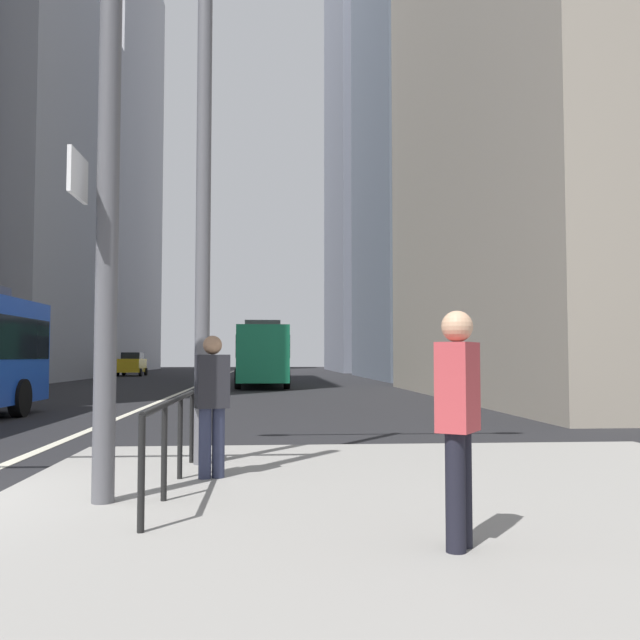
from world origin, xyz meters
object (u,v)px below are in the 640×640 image
street_lamp_post (205,88)px  pedestrian_walking (458,415)px  pedestrian_waiting (212,399)px  city_bus_red_receding (262,352)px  car_receding_near (251,366)px  car_oncoming_mid (132,364)px

street_lamp_post → pedestrian_walking: size_ratio=4.49×
pedestrian_waiting → pedestrian_walking: bearing=-56.4°
city_bus_red_receding → street_lamp_post: (-0.54, -27.73, 3.45)m
car_receding_near → street_lamp_post: size_ratio=0.51×
pedestrian_waiting → pedestrian_walking: (2.09, -3.14, 0.06)m
pedestrian_waiting → street_lamp_post: bearing=101.9°
car_receding_near → street_lamp_post: bearing=-89.6°
car_oncoming_mid → pedestrian_walking: bearing=-76.4°
car_receding_near → street_lamp_post: street_lamp_post is taller
pedestrian_waiting → car_oncoming_mid: bearing=102.1°
city_bus_red_receding → pedestrian_walking: city_bus_red_receding is taller
pedestrian_walking → car_oncoming_mid: bearing=103.6°
city_bus_red_receding → street_lamp_post: 27.95m
car_receding_near → pedestrian_waiting: car_receding_near is taller
city_bus_red_receding → pedestrian_waiting: size_ratio=6.33×
car_oncoming_mid → car_receding_near: same height
city_bus_red_receding → car_oncoming_mid: city_bus_red_receding is taller
city_bus_red_receding → pedestrian_walking: (1.77, -31.94, -0.69)m
car_oncoming_mid → car_receding_near: 14.98m
pedestrian_waiting → car_receding_near: bearing=90.7°
street_lamp_post → car_oncoming_mid: bearing=102.1°
pedestrian_waiting → city_bus_red_receding: bearing=89.4°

